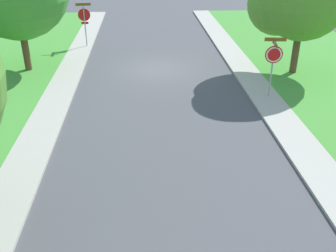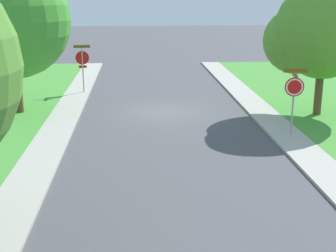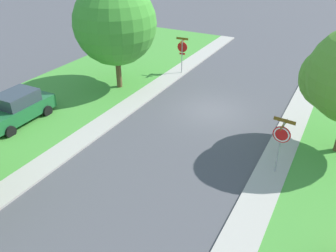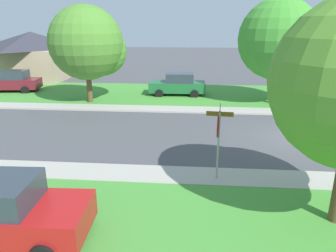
# 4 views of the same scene
# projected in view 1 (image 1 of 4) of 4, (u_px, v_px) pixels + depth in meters

# --- Properties ---
(ground_plane) EXTENTS (120.00, 120.00, 0.00)m
(ground_plane) POSITION_uv_depth(u_px,v_px,m) (157.00, 69.00, 20.99)
(ground_plane) COLOR #4C4C51
(stop_sign_near_corner) EXTENTS (0.92, 0.92, 2.77)m
(stop_sign_near_corner) POSITION_uv_depth(u_px,v_px,m) (84.00, 18.00, 24.03)
(stop_sign_near_corner) COLOR #9E9EA3
(stop_sign_near_corner) RESTS_ON ground
(stop_sign_far_corner) EXTENTS (0.92, 0.92, 2.77)m
(stop_sign_far_corner) POSITION_uv_depth(u_px,v_px,m) (273.00, 58.00, 16.55)
(stop_sign_far_corner) COLOR #9E9EA3
(stop_sign_far_corner) RESTS_ON ground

